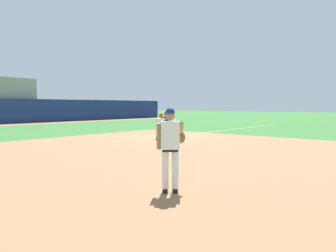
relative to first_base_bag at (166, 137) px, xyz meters
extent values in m
plane|color=#336B2D|center=(0.00, 0.00, -0.04)|extent=(160.00, 160.00, 0.00)
cube|color=#936B47|center=(-4.71, -3.98, -0.04)|extent=(18.00, 18.00, 0.01)
cube|color=#936B47|center=(0.00, 20.00, -0.04)|extent=(48.00, 3.20, 0.01)
cube|color=white|center=(8.29, 0.00, -0.04)|extent=(16.57, 0.10, 0.00)
cube|color=white|center=(0.00, 0.00, 0.00)|extent=(0.38, 0.38, 0.09)
sphere|color=white|center=(-2.90, -2.58, -0.01)|extent=(0.07, 0.07, 0.07)
cube|color=black|center=(-9.46, -7.86, 0.00)|extent=(0.27, 0.25, 0.09)
cylinder|color=white|center=(-9.49, -7.88, 0.46)|extent=(0.15, 0.15, 0.84)
cube|color=black|center=(-9.32, -8.03, 0.00)|extent=(0.27, 0.25, 0.09)
cylinder|color=white|center=(-9.35, -8.05, 0.46)|extent=(0.15, 0.15, 0.84)
cube|color=black|center=(-9.42, -7.97, 0.90)|extent=(0.37, 0.39, 0.06)
cube|color=white|center=(-9.42, -7.97, 1.22)|extent=(0.44, 0.46, 0.60)
sphere|color=#9E7051|center=(-9.41, -7.95, 1.65)|extent=(0.21, 0.21, 0.21)
sphere|color=navy|center=(-9.41, -7.95, 1.72)|extent=(0.20, 0.20, 0.20)
cube|color=navy|center=(-9.34, -7.90, 1.69)|extent=(0.19, 0.20, 0.02)
cylinder|color=#9E7051|center=(-9.53, -7.73, 1.19)|extent=(0.20, 0.19, 0.59)
cylinder|color=#9E7051|center=(-9.03, -7.97, 1.31)|extent=(0.46, 0.41, 0.41)
ellipsoid|color=brown|center=(-8.97, -7.91, 1.14)|extent=(0.36, 0.35, 0.34)
cube|color=black|center=(0.59, -0.42, 0.00)|extent=(0.27, 0.25, 0.09)
cylinder|color=white|center=(0.62, -0.40, 0.23)|extent=(0.15, 0.15, 0.40)
cube|color=black|center=(0.22, 0.05, 0.00)|extent=(0.27, 0.25, 0.09)
cylinder|color=white|center=(0.25, 0.07, 0.23)|extent=(0.15, 0.15, 0.40)
cube|color=black|center=(0.44, -0.16, 0.46)|extent=(0.37, 0.39, 0.06)
cube|color=white|center=(0.44, -0.16, 0.73)|extent=(0.44, 0.46, 0.52)
sphere|color=brown|center=(0.42, -0.18, 1.12)|extent=(0.21, 0.21, 0.21)
sphere|color=navy|center=(0.42, -0.18, 1.20)|extent=(0.20, 0.20, 0.20)
cube|color=navy|center=(0.35, -0.23, 1.17)|extent=(0.19, 0.20, 0.02)
cylinder|color=brown|center=(0.27, -0.62, 0.88)|extent=(0.51, 0.43, 0.24)
cylinder|color=brown|center=(0.21, -0.03, 0.67)|extent=(0.24, 0.22, 0.58)
ellipsoid|color=brown|center=(0.10, -0.75, 0.80)|extent=(0.30, 0.29, 0.35)
cube|color=black|center=(-0.86, -0.09, 0.00)|extent=(0.28, 0.19, 0.09)
cylinder|color=white|center=(-0.90, -0.11, 0.28)|extent=(0.15, 0.15, 0.50)
cube|color=black|center=(-0.73, -0.47, 0.00)|extent=(0.28, 0.19, 0.09)
cylinder|color=white|center=(-0.76, -0.48, 0.28)|extent=(0.15, 0.15, 0.50)
cube|color=black|center=(-0.83, -0.29, 0.55)|extent=(0.30, 0.39, 0.06)
cube|color=white|center=(-0.83, -0.29, 0.85)|extent=(0.36, 0.46, 0.54)
sphere|color=brown|center=(-0.81, -0.29, 1.25)|extent=(0.21, 0.21, 0.21)
sphere|color=maroon|center=(-0.81, -0.29, 1.32)|extent=(0.20, 0.20, 0.20)
cube|color=maroon|center=(-0.73, -0.26, 1.29)|extent=(0.16, 0.20, 0.02)
cylinder|color=brown|center=(-0.78, -0.01, 0.81)|extent=(0.34, 0.19, 0.56)
cylinder|color=brown|center=(-0.61, -0.48, 0.81)|extent=(0.34, 0.19, 0.56)
cube|color=black|center=(1.58, 1.10, 0.00)|extent=(0.27, 0.25, 0.09)
cylinder|color=#515154|center=(1.61, 1.13, 0.28)|extent=(0.15, 0.15, 0.50)
cube|color=black|center=(1.32, 1.41, 0.00)|extent=(0.27, 0.25, 0.09)
cylinder|color=#515154|center=(1.35, 1.43, 0.28)|extent=(0.15, 0.15, 0.50)
cube|color=black|center=(1.48, 1.28, 0.55)|extent=(0.37, 0.39, 0.06)
cube|color=#232326|center=(1.48, 1.28, 0.85)|extent=(0.44, 0.46, 0.54)
sphere|color=tan|center=(1.46, 1.27, 1.25)|extent=(0.21, 0.21, 0.21)
sphere|color=black|center=(1.46, 1.27, 1.32)|extent=(0.20, 0.20, 0.20)
cube|color=black|center=(1.39, 1.21, 1.29)|extent=(0.19, 0.20, 0.02)
cylinder|color=tan|center=(1.53, 0.99, 0.81)|extent=(0.31, 0.28, 0.56)
cylinder|color=tan|center=(1.20, 1.37, 0.81)|extent=(0.31, 0.28, 0.56)
cube|color=navy|center=(0.00, 22.00, 1.26)|extent=(48.00, 0.50, 2.60)
cube|color=#286B42|center=(0.62, 23.47, 2.90)|extent=(0.47, 0.20, 0.44)
cube|color=#286B42|center=(1.23, 23.47, 2.90)|extent=(0.47, 0.20, 0.44)
cube|color=#286B42|center=(1.85, 23.47, 2.90)|extent=(0.47, 0.20, 0.44)
cube|color=#286B42|center=(2.47, 23.47, 2.90)|extent=(0.47, 0.20, 0.44)
cube|color=#286B42|center=(3.08, 23.47, 2.90)|extent=(0.47, 0.20, 0.44)
cube|color=#286B42|center=(3.70, 23.47, 2.90)|extent=(0.47, 0.20, 0.44)
cube|color=#286B42|center=(1.23, 24.32, 3.45)|extent=(0.47, 0.20, 0.44)
cube|color=#286B42|center=(1.85, 24.32, 3.45)|extent=(0.47, 0.20, 0.44)
cube|color=#286B42|center=(2.47, 24.32, 3.45)|extent=(0.47, 0.20, 0.44)
cube|color=#286B42|center=(3.08, 24.32, 3.45)|extent=(0.47, 0.20, 0.44)
cube|color=#286B42|center=(3.70, 24.32, 3.45)|extent=(0.47, 0.20, 0.44)
cube|color=#286B42|center=(1.85, 25.17, 4.00)|extent=(0.47, 0.20, 0.44)
cube|color=#286B42|center=(2.47, 25.17, 4.00)|extent=(0.47, 0.20, 0.44)
cube|color=#286B42|center=(3.08, 25.17, 4.00)|extent=(0.47, 0.20, 0.44)
cube|color=#286B42|center=(3.70, 25.17, 4.00)|extent=(0.47, 0.20, 0.44)
cube|color=#286B42|center=(1.85, 26.02, 4.55)|extent=(0.47, 0.20, 0.44)
cube|color=#286B42|center=(2.47, 26.02, 4.55)|extent=(0.47, 0.20, 0.44)
cube|color=#286B42|center=(3.08, 26.02, 4.55)|extent=(0.47, 0.20, 0.44)
cube|color=#286B42|center=(3.70, 26.02, 4.55)|extent=(0.47, 0.20, 0.44)
camera|label=1|loc=(-14.90, -12.42, 1.87)|focal=35.00mm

